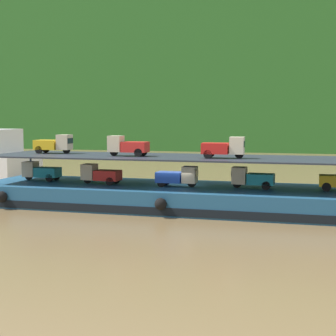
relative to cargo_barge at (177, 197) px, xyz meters
name	(u,v)px	position (x,y,z in m)	size (l,w,h in m)	color
ground_plane	(177,208)	(0.00, 0.03, -0.75)	(400.00, 400.00, 0.00)	brown
hillside_far_bank	(271,43)	(0.00, 75.10, 20.72)	(131.27, 30.45, 38.11)	#286023
cargo_barge	(177,197)	(0.00, 0.00, 0.00)	(27.68, 7.81, 1.50)	navy
cargo_rack	(177,157)	(0.00, 0.03, 2.69)	(26.08, 6.41, 2.00)	#232833
mini_truck_lower_stern	(41,171)	(-10.45, 0.31, 1.44)	(2.76, 1.23, 1.38)	teal
mini_truck_lower_aft	(100,174)	(-5.39, -0.43, 1.44)	(2.78, 1.27, 1.38)	red
mini_truck_lower_mid	(178,176)	(0.17, -0.39, 1.44)	(2.74, 1.21, 1.38)	#1E47B7
mini_truck_lower_fore	(252,178)	(5.08, 0.09, 1.44)	(2.77, 1.25, 1.38)	teal
mini_truck_upper_stern	(54,144)	(-9.53, 0.70, 3.44)	(2.76, 1.24, 1.38)	gold
mini_truck_upper_mid	(127,146)	(-3.34, -0.51, 3.44)	(2.75, 1.21, 1.38)	red
mini_truck_upper_fore	(224,148)	(3.34, -0.76, 3.44)	(2.79, 1.28, 1.38)	red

